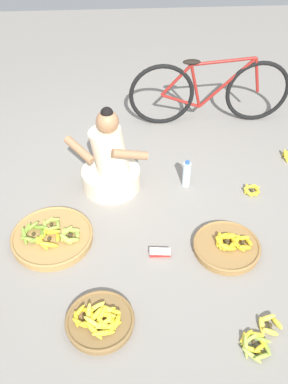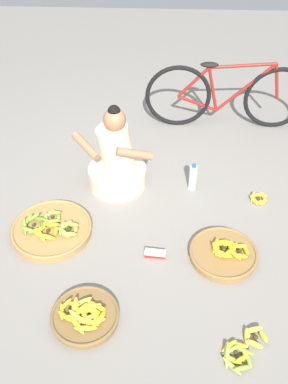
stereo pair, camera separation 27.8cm
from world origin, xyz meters
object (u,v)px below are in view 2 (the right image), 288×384
(vendor_woman_front, at_px, (116,161))
(bicycle_leaning, at_px, (227,96))
(loose_bananas_front_center, at_px, (242,349))
(packet_carton_stack, at_px, (155,254))
(loose_bananas_mid_left, at_px, (259,198))
(water_bottle, at_px, (193,177))
(banana_basket_near_vendor, at_px, (85,316))
(banana_basket_front_right, at_px, (52,229))
(banana_basket_mid_right, at_px, (224,253))

(vendor_woman_front, distance_m, bicycle_leaning, 1.48)
(loose_bananas_front_center, relative_size, packet_carton_stack, 2.04)
(loose_bananas_mid_left, height_order, packet_carton_stack, same)
(water_bottle, bearing_deg, vendor_woman_front, 177.95)
(bicycle_leaning, bearing_deg, banana_basket_near_vendor, -115.04)
(banana_basket_near_vendor, relative_size, loose_bananas_mid_left, 2.71)
(bicycle_leaning, height_order, packet_carton_stack, bicycle_leaning)
(water_bottle, relative_size, packet_carton_stack, 1.63)
(banana_basket_near_vendor, xyz_separation_m, water_bottle, (0.76, 1.39, 0.08))
(bicycle_leaning, distance_m, loose_bananas_mid_left, 1.26)
(banana_basket_near_vendor, distance_m, banana_basket_front_right, 0.87)
(vendor_woman_front, bearing_deg, bicycle_leaning, 44.32)
(banana_basket_mid_right, relative_size, water_bottle, 1.95)
(vendor_woman_front, relative_size, banana_basket_near_vendor, 1.76)
(banana_basket_mid_right, xyz_separation_m, banana_basket_front_right, (-1.36, 0.19, 0.00))
(banana_basket_mid_right, xyz_separation_m, water_bottle, (-0.21, 0.80, 0.08))
(bicycle_leaning, bearing_deg, banana_basket_front_right, -132.50)
(banana_basket_near_vendor, bearing_deg, loose_bananas_front_center, -10.15)
(loose_bananas_mid_left, bearing_deg, bicycle_leaning, 99.41)
(banana_basket_mid_right, height_order, banana_basket_front_right, banana_basket_front_right)
(banana_basket_near_vendor, bearing_deg, water_bottle, 61.16)
(packet_carton_stack, bearing_deg, banana_basket_near_vendor, -128.36)
(vendor_woman_front, relative_size, banana_basket_front_right, 1.26)
(bicycle_leaning, xyz_separation_m, loose_bananas_mid_left, (0.20, -1.20, -0.33))
(bicycle_leaning, distance_m, packet_carton_stack, 2.02)
(banana_basket_mid_right, bearing_deg, water_bottle, 104.65)
(banana_basket_near_vendor, relative_size, loose_bananas_front_center, 1.38)
(banana_basket_mid_right, distance_m, banana_basket_near_vendor, 1.14)
(banana_basket_front_right, xyz_separation_m, water_bottle, (1.15, 0.61, 0.08))
(loose_bananas_front_center, height_order, water_bottle, water_bottle)
(water_bottle, xyz_separation_m, packet_carton_stack, (-0.31, -0.82, -0.10))
(vendor_woman_front, height_order, banana_basket_mid_right, vendor_woman_front)
(banana_basket_front_right, distance_m, loose_bananas_front_center, 1.70)
(banana_basket_mid_right, relative_size, loose_bananas_front_center, 1.56)
(banana_basket_mid_right, distance_m, banana_basket_front_right, 1.37)
(loose_bananas_mid_left, relative_size, water_bottle, 0.64)
(vendor_woman_front, height_order, loose_bananas_mid_left, vendor_woman_front)
(water_bottle, bearing_deg, loose_bananas_front_center, -80.71)
(vendor_woman_front, bearing_deg, banana_basket_near_vendor, -93.45)
(loose_bananas_mid_left, distance_m, packet_carton_stack, 1.11)
(bicycle_leaning, height_order, loose_bananas_mid_left, bicycle_leaning)
(bicycle_leaning, height_order, banana_basket_near_vendor, bicycle_leaning)
(banana_basket_near_vendor, relative_size, banana_basket_front_right, 0.72)
(banana_basket_near_vendor, distance_m, water_bottle, 1.59)
(banana_basket_near_vendor, xyz_separation_m, loose_bananas_front_center, (1.02, -0.18, -0.02))
(water_bottle, bearing_deg, banana_basket_front_right, -152.00)
(banana_basket_mid_right, xyz_separation_m, banana_basket_near_vendor, (-0.97, -0.59, 0.00))
(packet_carton_stack, bearing_deg, banana_basket_front_right, 166.29)
(bicycle_leaning, distance_m, banana_basket_mid_right, 1.89)
(banana_basket_near_vendor, distance_m, loose_bananas_front_center, 1.04)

